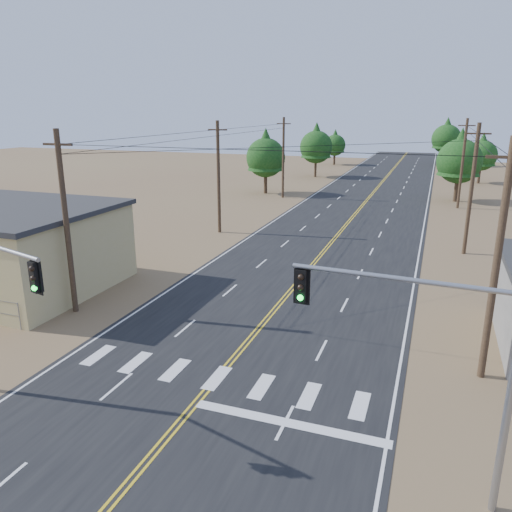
% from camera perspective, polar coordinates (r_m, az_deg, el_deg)
% --- Properties ---
extents(road, '(15.00, 200.00, 0.02)m').
position_cam_1_polar(road, '(41.33, 8.11, 0.95)').
color(road, black).
rests_on(road, ground).
extents(utility_pole_left_near, '(1.80, 0.30, 10.00)m').
position_cam_1_polar(utility_pole_left_near, '(28.58, -20.88, 3.61)').
color(utility_pole_left_near, '#4C3826').
rests_on(utility_pole_left_near, ground).
extents(utility_pole_left_mid, '(1.80, 0.30, 10.00)m').
position_cam_1_polar(utility_pole_left_mid, '(45.38, -4.31, 9.04)').
color(utility_pole_left_mid, '#4C3826').
rests_on(utility_pole_left_mid, ground).
extents(utility_pole_left_far, '(1.80, 0.30, 10.00)m').
position_cam_1_polar(utility_pole_left_far, '(64.05, 3.13, 11.21)').
color(utility_pole_left_far, '#4C3826').
rests_on(utility_pole_left_far, ground).
extents(utility_pole_right_near, '(1.80, 0.30, 10.00)m').
position_cam_1_polar(utility_pole_right_near, '(22.01, 25.82, -0.57)').
color(utility_pole_right_near, '#4C3826').
rests_on(utility_pole_right_near, ground).
extents(utility_pole_right_mid, '(1.80, 0.30, 10.00)m').
position_cam_1_polar(utility_pole_right_mid, '(41.56, 23.41, 7.06)').
color(utility_pole_right_mid, '#4C3826').
rests_on(utility_pole_right_mid, ground).
extents(utility_pole_right_far, '(1.80, 0.30, 10.00)m').
position_cam_1_polar(utility_pole_right_far, '(61.40, 22.53, 9.78)').
color(utility_pole_right_far, '#4C3826').
rests_on(utility_pole_right_far, ground).
extents(signal_mast_right, '(6.22, 0.62, 6.70)m').
position_cam_1_polar(signal_mast_right, '(14.72, 20.35, -10.23)').
color(signal_mast_right, gray).
rests_on(signal_mast_right, ground).
extents(tree_left_near, '(5.17, 5.17, 8.62)m').
position_cam_1_polar(tree_left_near, '(67.34, 1.12, 11.62)').
color(tree_left_near, '#3F2D1E').
rests_on(tree_left_near, ground).
extents(tree_left_mid, '(5.35, 5.35, 8.92)m').
position_cam_1_polar(tree_left_mid, '(84.93, 6.90, 12.64)').
color(tree_left_mid, '#3F2D1E').
rests_on(tree_left_mid, ground).
extents(tree_left_far, '(4.26, 4.26, 7.09)m').
position_cam_1_polar(tree_left_far, '(104.66, 9.02, 12.64)').
color(tree_left_far, '#3F2D1E').
rests_on(tree_left_far, ground).
extents(tree_right_near, '(5.32, 5.32, 8.87)m').
position_cam_1_polar(tree_right_near, '(65.93, 22.27, 10.46)').
color(tree_right_near, '#3F2D1E').
rests_on(tree_right_near, ground).
extents(tree_right_mid, '(4.56, 4.56, 7.61)m').
position_cam_1_polar(tree_right_mid, '(84.17, 24.41, 10.74)').
color(tree_right_mid, '#3F2D1E').
rests_on(tree_right_mid, ground).
extents(tree_right_far, '(5.68, 5.68, 9.47)m').
position_cam_1_polar(tree_right_far, '(109.03, 20.95, 12.70)').
color(tree_right_far, '#3F2D1E').
rests_on(tree_right_far, ground).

